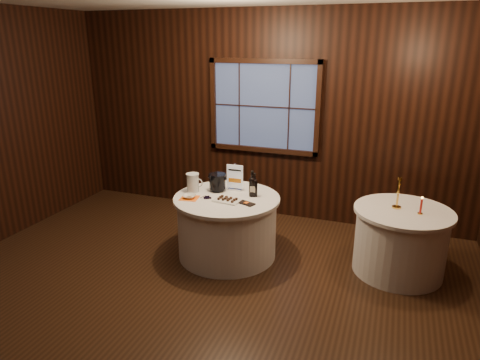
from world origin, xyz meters
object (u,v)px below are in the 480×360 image
at_px(red_candle, 421,207).
at_px(brass_candlestick, 398,197).
at_px(side_table, 400,241).
at_px(port_bottle_right, 255,186).
at_px(sign_stand, 235,181).
at_px(ice_bucket, 217,182).
at_px(grape_bunch, 207,198).
at_px(chocolate_plate, 227,200).
at_px(chocolate_box, 246,203).
at_px(main_table, 227,226).
at_px(glass_pitcher, 193,182).
at_px(port_bottle_left, 252,185).
at_px(cracker_bowl, 189,196).

bearing_deg(red_candle, brass_candlestick, 156.86).
relative_size(side_table, port_bottle_right, 3.72).
xyz_separation_m(sign_stand, ice_bucket, (-0.20, -0.10, -0.00)).
relative_size(port_bottle_right, grape_bunch, 1.93).
distance_m(side_table, red_candle, 0.49).
distance_m(port_bottle_right, chocolate_plate, 0.38).
relative_size(chocolate_box, brass_candlestick, 0.55).
height_order(port_bottle_right, red_candle, port_bottle_right).
xyz_separation_m(chocolate_plate, chocolate_box, (0.24, -0.01, -0.01)).
distance_m(main_table, glass_pitcher, 0.68).
relative_size(chocolate_box, grape_bunch, 1.30).
bearing_deg(chocolate_plate, port_bottle_left, 49.59).
bearing_deg(glass_pitcher, brass_candlestick, 5.60).
bearing_deg(red_candle, chocolate_box, -168.98).
relative_size(main_table, port_bottle_left, 4.04).
height_order(chocolate_plate, red_candle, red_candle).
relative_size(chocolate_box, red_candle, 0.98).
distance_m(cracker_bowl, brass_candlestick, 2.38).
relative_size(sign_stand, chocolate_plate, 1.03).
bearing_deg(brass_candlestick, red_candle, -23.14).
height_order(ice_bucket, brass_candlestick, brass_candlestick).
height_order(ice_bucket, cracker_bowl, ice_bucket).
bearing_deg(sign_stand, brass_candlestick, 1.26).
bearing_deg(grape_bunch, ice_bucket, 89.09).
height_order(main_table, chocolate_plate, chocolate_plate).
relative_size(ice_bucket, red_candle, 1.09).
bearing_deg(brass_candlestick, sign_stand, -178.15).
bearing_deg(side_table, glass_pitcher, -174.08).
bearing_deg(port_bottle_right, sign_stand, 166.34).
distance_m(port_bottle_right, glass_pitcher, 0.78).
bearing_deg(ice_bucket, brass_candlestick, 4.49).
distance_m(main_table, brass_candlestick, 2.01).
bearing_deg(port_bottle_right, chocolate_plate, -123.12).
bearing_deg(port_bottle_left, main_table, -177.87).
bearing_deg(red_candle, grape_bunch, -171.05).
xyz_separation_m(main_table, brass_candlestick, (1.92, 0.33, 0.51)).
distance_m(sign_stand, red_candle, 2.16).
height_order(main_table, port_bottle_left, port_bottle_left).
bearing_deg(side_table, grape_bunch, -168.58).
relative_size(main_table, ice_bucket, 5.84).
bearing_deg(sign_stand, ice_bucket, -152.59).
bearing_deg(red_candle, sign_stand, 178.90).
relative_size(port_bottle_left, brass_candlestick, 0.89).
relative_size(main_table, sign_stand, 3.75).
relative_size(main_table, brass_candlestick, 3.58).
bearing_deg(ice_bucket, port_bottle_right, -3.19).
height_order(chocolate_box, grape_bunch, grape_bunch).
bearing_deg(chocolate_box, side_table, 35.23).
height_order(main_table, grape_bunch, grape_bunch).
distance_m(main_table, sign_stand, 0.57).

